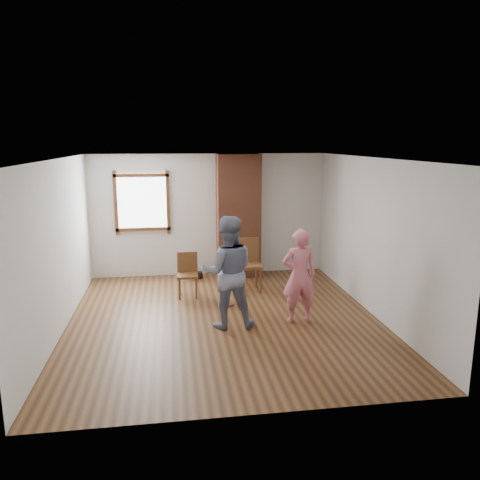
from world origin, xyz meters
name	(u,v)px	position (x,y,z in m)	size (l,w,h in m)	color
ground	(224,319)	(0.00, 0.00, 0.00)	(5.50, 5.50, 0.00)	brown
room_shell	(216,205)	(-0.06, 0.61, 1.81)	(5.04, 5.52, 2.62)	silver
brick_chimney	(238,216)	(0.60, 2.50, 1.30)	(0.90, 0.50, 2.60)	brown
stoneware_crock	(188,270)	(-0.49, 2.40, 0.20)	(0.31, 0.31, 0.40)	tan
dark_pot	(199,275)	(-0.25, 2.40, 0.07)	(0.14, 0.14, 0.14)	black
dining_chair_left	(188,272)	(-0.54, 1.32, 0.46)	(0.40, 0.40, 0.82)	brown
dining_chair_right	(248,262)	(0.64, 1.49, 0.57)	(0.49, 0.49, 1.01)	brown
side_table	(226,283)	(0.11, 0.68, 0.40)	(0.40, 0.40, 0.60)	brown
cake_plate	(226,272)	(0.11, 0.68, 0.60)	(0.18, 0.18, 0.01)	white
cake_slice	(226,270)	(0.12, 0.68, 0.64)	(0.08, 0.07, 0.06)	white
man	(228,272)	(0.03, -0.28, 0.88)	(0.86, 0.67, 1.76)	#151D39
person_pink	(299,276)	(1.18, -0.26, 0.76)	(0.56, 0.37, 1.53)	#D66B7C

